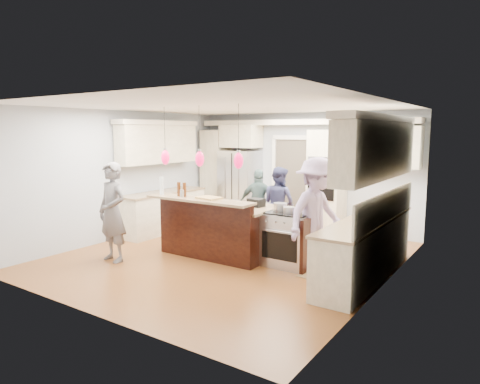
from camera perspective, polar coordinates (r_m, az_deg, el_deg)
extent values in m
plane|color=#A05B2B|center=(7.90, -1.43, -8.59)|extent=(6.00, 6.00, 0.00)
cube|color=#B2BCC6|center=(10.20, 8.35, 2.83)|extent=(5.50, 0.04, 2.70)
cube|color=#B2BCC6|center=(5.49, -19.95, -1.97)|extent=(5.50, 0.04, 2.70)
cube|color=#B2BCC6|center=(9.48, -15.16, 2.25)|extent=(0.04, 6.00, 2.70)
cube|color=#B2BCC6|center=(6.45, 18.88, -0.50)|extent=(0.04, 6.00, 2.70)
cube|color=white|center=(7.58, -1.51, 11.37)|extent=(5.50, 6.00, 0.04)
cube|color=#B7B7BC|center=(10.71, -0.03, 0.73)|extent=(0.90, 0.70, 1.80)
cube|color=#FAEDCA|center=(9.62, 11.50, 1.25)|extent=(0.72, 0.64, 2.30)
cube|color=black|center=(9.29, 10.80, 3.51)|extent=(0.60, 0.02, 0.35)
cube|color=black|center=(9.34, 10.72, 0.45)|extent=(0.60, 0.02, 0.50)
cylinder|color=#B7B7BC|center=(9.28, 10.67, 1.96)|extent=(0.55, 0.02, 0.02)
cube|color=#FAEDCA|center=(11.19, -3.26, 2.32)|extent=(0.60, 0.58, 2.30)
cube|color=#FAEDCA|center=(10.67, 0.15, 7.44)|extent=(0.95, 0.58, 0.55)
cube|color=#FAEDCA|center=(9.36, 17.97, 5.75)|extent=(1.70, 0.35, 0.85)
cube|color=beige|center=(9.99, 7.98, 9.22)|extent=(5.30, 0.38, 0.12)
cube|color=#4C443A|center=(10.34, 7.05, 1.25)|extent=(0.90, 0.06, 2.10)
cube|color=white|center=(10.23, 7.05, 7.24)|extent=(1.04, 0.06, 0.10)
cube|color=#FAEDCA|center=(7.01, 16.41, -7.34)|extent=(0.60, 3.00, 0.88)
cube|color=tan|center=(6.90, 16.56, -3.66)|extent=(0.64, 3.05, 0.04)
cube|color=#FAEDCA|center=(6.74, 17.90, 5.28)|extent=(0.35, 3.00, 0.85)
cube|color=beige|center=(6.74, 17.99, 9.36)|extent=(0.37, 3.10, 0.10)
cube|color=#FAEDCA|center=(9.90, -10.13, -2.69)|extent=(0.60, 2.20, 0.88)
cube|color=tan|center=(9.82, -10.20, -0.05)|extent=(0.64, 2.25, 0.04)
cube|color=#FAEDCA|center=(9.82, -10.86, 6.26)|extent=(0.35, 2.20, 0.85)
cube|color=beige|center=(9.81, -10.89, 9.06)|extent=(0.37, 2.30, 0.10)
cube|color=black|center=(8.05, -2.28, -5.04)|extent=(2.00, 1.00, 0.88)
cube|color=tan|center=(7.95, -2.30, -1.81)|extent=(2.10, 1.10, 0.04)
cube|color=black|center=(7.59, -4.79, -5.08)|extent=(2.00, 0.12, 1.08)
cube|color=tan|center=(7.38, -5.53, -1.04)|extent=(2.10, 0.42, 0.04)
cube|color=black|center=(7.71, 2.17, -1.42)|extent=(0.30, 0.25, 0.14)
cube|color=#B7B7BC|center=(7.33, 6.50, -6.29)|extent=(0.76, 0.66, 0.90)
cube|color=black|center=(7.06, 5.23, -7.26)|extent=(0.65, 0.01, 0.45)
cube|color=black|center=(7.24, 6.56, -2.76)|extent=(0.72, 0.59, 0.02)
cube|color=black|center=(7.16, 9.43, -6.78)|extent=(0.06, 0.71, 0.88)
cylinder|color=black|center=(7.85, -10.02, 8.39)|extent=(0.01, 0.01, 0.75)
ellipsoid|color=#E00D48|center=(7.86, -9.93, 4.57)|extent=(0.15, 0.15, 0.26)
cylinder|color=black|center=(7.32, -5.45, 8.52)|extent=(0.01, 0.01, 0.75)
ellipsoid|color=#E00D48|center=(7.33, -5.40, 4.41)|extent=(0.15, 0.15, 0.26)
cylinder|color=black|center=(6.84, -0.21, 8.59)|extent=(0.01, 0.01, 0.75)
ellipsoid|color=#E00D48|center=(6.85, -0.20, 4.20)|extent=(0.15, 0.15, 0.26)
imported|color=slate|center=(7.77, -16.64, -2.60)|extent=(0.67, 0.47, 1.74)
imported|color=#2A2D52|center=(8.98, 5.21, -1.54)|extent=(0.88, 0.77, 1.54)
imported|color=#445F5F|center=(9.22, 2.56, -1.49)|extent=(0.93, 0.60, 1.47)
imported|color=#9C86B5|center=(7.09, 10.17, -2.93)|extent=(0.99, 1.34, 1.85)
cube|color=olive|center=(7.16, 11.30, -10.47)|extent=(0.63, 0.91, 0.01)
cylinder|color=silver|center=(7.92, -10.40, 0.82)|extent=(0.09, 0.09, 0.33)
cylinder|color=#4D260D|center=(7.68, -8.16, 0.38)|extent=(0.06, 0.06, 0.25)
cylinder|color=#4D260D|center=(7.59, -7.36, 0.18)|extent=(0.07, 0.07, 0.22)
cylinder|color=#4D260D|center=(7.58, -7.42, 0.31)|extent=(0.07, 0.07, 0.26)
cylinder|color=#B7B7BC|center=(7.56, -7.73, -0.19)|extent=(0.09, 0.09, 0.13)
cube|color=tan|center=(7.34, -4.16, -0.79)|extent=(0.45, 0.35, 0.03)
cylinder|color=#B7B7BC|center=(7.34, 5.40, -1.98)|extent=(0.23, 0.23, 0.13)
cylinder|color=#B7B7BC|center=(7.16, 6.57, -2.39)|extent=(0.20, 0.20, 0.10)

